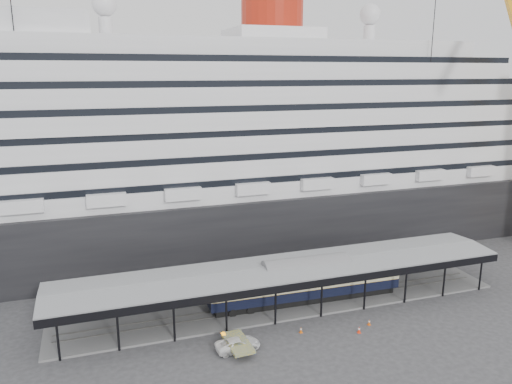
# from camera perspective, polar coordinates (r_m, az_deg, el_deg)

# --- Properties ---
(ground) EXTENTS (200.00, 200.00, 0.00)m
(ground) POSITION_cam_1_polar(r_m,az_deg,el_deg) (59.44, 5.23, -14.77)
(ground) COLOR #323235
(ground) RESTS_ON ground
(cruise_ship) EXTENTS (130.00, 30.00, 43.90)m
(cruise_ship) POSITION_cam_1_polar(r_m,az_deg,el_deg) (83.11, -3.42, 6.80)
(cruise_ship) COLOR black
(cruise_ship) RESTS_ON ground
(platform_canopy) EXTENTS (56.00, 9.18, 5.30)m
(platform_canopy) POSITION_cam_1_polar(r_m,az_deg,el_deg) (62.50, 3.41, -10.83)
(platform_canopy) COLOR slate
(platform_canopy) RESTS_ON ground
(port_truck) EXTENTS (4.81, 2.41, 1.31)m
(port_truck) POSITION_cam_1_polar(r_m,az_deg,el_deg) (54.15, -2.10, -16.99)
(port_truck) COLOR white
(port_truck) RESTS_ON ground
(pullman_carriage) EXTENTS (24.74, 3.90, 24.21)m
(pullman_carriage) POSITION_cam_1_polar(r_m,az_deg,el_deg) (63.25, 5.69, -10.02)
(pullman_carriage) COLOR black
(pullman_carriage) RESTS_ON ground
(traffic_cone_left) EXTENTS (0.42, 0.42, 0.70)m
(traffic_cone_left) POSITION_cam_1_polar(r_m,az_deg,el_deg) (57.52, 5.16, -15.41)
(traffic_cone_left) COLOR #E15C0C
(traffic_cone_left) RESTS_ON ground
(traffic_cone_mid) EXTENTS (0.45, 0.45, 0.77)m
(traffic_cone_mid) POSITION_cam_1_polar(r_m,az_deg,el_deg) (58.41, 11.70, -15.14)
(traffic_cone_mid) COLOR #F6300D
(traffic_cone_mid) RESTS_ON ground
(traffic_cone_right) EXTENTS (0.41, 0.41, 0.70)m
(traffic_cone_right) POSITION_cam_1_polar(r_m,az_deg,el_deg) (60.24, 12.81, -14.30)
(traffic_cone_right) COLOR #DC550C
(traffic_cone_right) RESTS_ON ground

